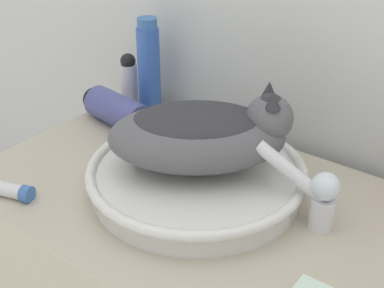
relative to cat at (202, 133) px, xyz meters
The scene contains 7 objects.
sink_basin 0.09m from the cat, 135.73° to the right, with size 0.41×0.41×0.05m.
cat is the anchor object (origin of this frame).
faucet 0.22m from the cat, ahead, with size 0.15×0.06×0.14m.
deodorant_stick 0.42m from the cat, 151.35° to the left, with size 0.04×0.04×0.13m.
shampoo_bottle_tall 0.36m from the cat, 146.25° to the left, with size 0.05×0.05×0.23m.
cream_tube 0.38m from the cat, 139.92° to the right, with size 0.13×0.07×0.03m.
hair_dryer 0.34m from the cat, 162.37° to the left, with size 0.19×0.11×0.07m.
Camera 1 is at (0.46, -0.39, 1.41)m, focal length 50.00 mm.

